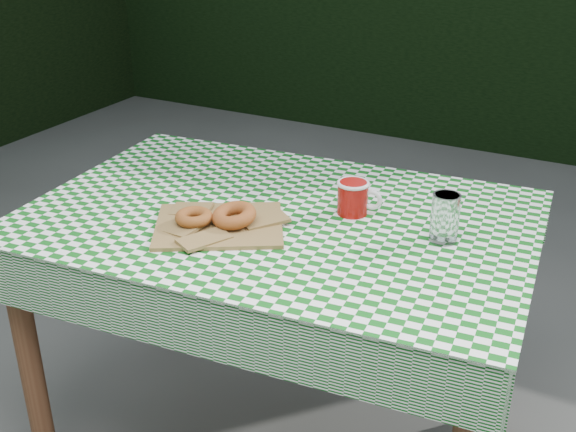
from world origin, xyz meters
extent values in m
cube|color=brown|center=(-0.05, 0.03, 0.38)|extent=(1.29, 0.92, 0.75)
cube|color=#0C5313|center=(-0.05, 0.03, 0.75)|extent=(1.32, 0.94, 0.01)
cube|color=olive|center=(-0.14, -0.10, 0.76)|extent=(0.38, 0.36, 0.02)
torus|color=brown|center=(-0.19, -0.14, 0.79)|extent=(0.12, 0.12, 0.03)
torus|color=#974A1F|center=(-0.10, -0.09, 0.79)|extent=(0.15, 0.15, 0.03)
cylinder|color=white|center=(0.36, 0.08, 0.81)|extent=(0.09, 0.09, 0.12)
camera|label=1|loc=(0.72, -1.38, 1.51)|focal=44.08mm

